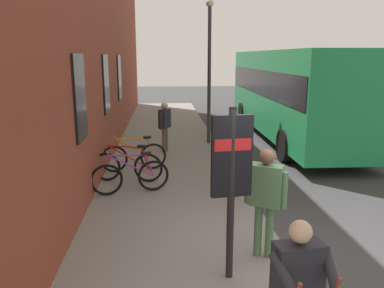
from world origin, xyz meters
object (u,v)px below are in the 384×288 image
at_px(transit_info_sign, 232,167).
at_px(pedestrian_near_bus, 232,150).
at_px(bicycle_end_of_row, 128,166).
at_px(city_bus, 291,89).
at_px(street_lamp, 209,59).
at_px(pedestrian_by_facade, 265,192).
at_px(pedestrian_crossing_street, 165,122).
at_px(bicycle_beside_lamp, 131,176).
at_px(tourist_with_hotdogs, 298,283).
at_px(bicycle_nearest_sign, 134,157).

xyz_separation_m(transit_info_sign, pedestrian_near_bus, (3.14, -0.61, -0.55)).
bearing_deg(bicycle_end_of_row, city_bus, -48.10).
distance_m(transit_info_sign, street_lamp, 8.63).
distance_m(bicycle_end_of_row, pedestrian_by_facade, 4.57).
height_order(transit_info_sign, street_lamp, street_lamp).
bearing_deg(pedestrian_crossing_street, pedestrian_near_bus, -161.16).
bearing_deg(bicycle_end_of_row, transit_info_sign, -157.91).
xyz_separation_m(bicycle_end_of_row, city_bus, (5.23, -5.82, 1.41)).
height_order(bicycle_beside_lamp, tourist_with_hotdogs, tourist_with_hotdogs).
height_order(bicycle_end_of_row, bicycle_nearest_sign, same).
height_order(bicycle_beside_lamp, city_bus, city_bus).
bearing_deg(street_lamp, transit_info_sign, 174.93).
height_order(bicycle_beside_lamp, street_lamp, street_lamp).
distance_m(transit_info_sign, pedestrian_near_bus, 3.25).
bearing_deg(city_bus, pedestrian_near_bus, 151.85).
height_order(pedestrian_by_facade, street_lamp, street_lamp).
bearing_deg(pedestrian_by_facade, pedestrian_crossing_street, 11.95).
height_order(pedestrian_crossing_street, pedestrian_near_bus, pedestrian_near_bus).
bearing_deg(pedestrian_by_facade, street_lamp, -0.94).
distance_m(bicycle_beside_lamp, pedestrian_by_facade, 3.80).
relative_size(transit_info_sign, tourist_with_hotdogs, 1.50).
relative_size(pedestrian_by_facade, pedestrian_near_bus, 1.00).
xyz_separation_m(bicycle_beside_lamp, pedestrian_crossing_street, (3.79, -0.81, 0.59)).
relative_size(bicycle_nearest_sign, city_bus, 0.17).
bearing_deg(bicycle_nearest_sign, transit_info_sign, -162.51).
xyz_separation_m(city_bus, pedestrian_crossing_street, (-2.27, 4.87, -0.81)).
distance_m(bicycle_end_of_row, street_lamp, 5.47).
xyz_separation_m(bicycle_nearest_sign, pedestrian_by_facade, (-4.76, -2.29, 0.65)).
height_order(transit_info_sign, tourist_with_hotdogs, transit_info_sign).
bearing_deg(pedestrian_near_bus, street_lamp, -1.57).
height_order(bicycle_nearest_sign, tourist_with_hotdogs, tourist_with_hotdogs).
distance_m(transit_info_sign, city_bus, 10.41).
relative_size(bicycle_nearest_sign, street_lamp, 0.36).
distance_m(bicycle_end_of_row, city_bus, 7.95).
distance_m(bicycle_nearest_sign, city_bus, 7.29).
bearing_deg(tourist_with_hotdogs, street_lamp, -2.40).
height_order(bicycle_nearest_sign, street_lamp, street_lamp).
height_order(bicycle_beside_lamp, bicycle_nearest_sign, same).
bearing_deg(tourist_with_hotdogs, pedestrian_near_bus, -3.31).
xyz_separation_m(pedestrian_near_bus, tourist_with_hotdogs, (-4.86, 0.28, -0.06)).
relative_size(bicycle_nearest_sign, tourist_with_hotdogs, 1.10).
xyz_separation_m(city_bus, tourist_with_hotdogs, (-11.30, 3.73, -0.81)).
distance_m(bicycle_end_of_row, pedestrian_crossing_street, 3.16).
bearing_deg(pedestrian_by_facade, transit_info_sign, 130.00).
relative_size(city_bus, tourist_with_hotdogs, 6.61).
distance_m(bicycle_beside_lamp, city_bus, 8.43).
distance_m(city_bus, pedestrian_crossing_street, 5.43).
relative_size(city_bus, pedestrian_crossing_street, 6.54).
bearing_deg(bicycle_beside_lamp, pedestrian_crossing_street, -12.07).
height_order(bicycle_nearest_sign, city_bus, city_bus).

